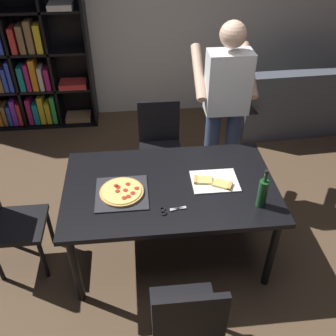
{
  "coord_description": "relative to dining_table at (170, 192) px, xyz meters",
  "views": [
    {
      "loc": [
        -0.23,
        -2.21,
        2.63
      ],
      "look_at": [
        0.0,
        0.15,
        0.8
      ],
      "focal_mm": 40.32,
      "sensor_mm": 36.0,
      "label": 1
    }
  ],
  "objects": [
    {
      "name": "chair_near_camera",
      "position": [
        -0.0,
        -0.99,
        -0.17
      ],
      "size": [
        0.42,
        0.42,
        0.9
      ],
      "color": "black",
      "rests_on": "ground_plane"
    },
    {
      "name": "wine_bottle",
      "position": [
        0.63,
        -0.29,
        0.19
      ],
      "size": [
        0.07,
        0.07,
        0.32
      ],
      "color": "#194723",
      "rests_on": "dining_table"
    },
    {
      "name": "kitchen_scissors",
      "position": [
        -0.04,
        -0.28,
        0.08
      ],
      "size": [
        0.2,
        0.09,
        0.01
      ],
      "color": "silver",
      "rests_on": "dining_table"
    },
    {
      "name": "ground_plane",
      "position": [
        0.0,
        0.0,
        -0.68
      ],
      "size": [
        12.0,
        12.0,
        0.0
      ],
      "primitive_type": "plane",
      "color": "brown"
    },
    {
      "name": "pizza_slices_on_towel",
      "position": [
        0.34,
        -0.0,
        0.08
      ],
      "size": [
        0.36,
        0.28,
        0.03
      ],
      "color": "white",
      "rests_on": "dining_table"
    },
    {
      "name": "pepperoni_pizza_on_tray",
      "position": [
        -0.37,
        -0.07,
        0.09
      ],
      "size": [
        0.39,
        0.39,
        0.04
      ],
      "color": "#2D2D33",
      "rests_on": "dining_table"
    },
    {
      "name": "back_wall",
      "position": [
        0.0,
        2.6,
        0.72
      ],
      "size": [
        6.4,
        0.1,
        2.8
      ],
      "primitive_type": "cube",
      "color": "silver",
      "rests_on": "ground_plane"
    },
    {
      "name": "dining_table",
      "position": [
        0.0,
        0.0,
        0.0
      ],
      "size": [
        1.64,
        1.0,
        0.75
      ],
      "color": "black",
      "rests_on": "ground_plane"
    },
    {
      "name": "chair_far_side",
      "position": [
        0.0,
        0.99,
        -0.17
      ],
      "size": [
        0.42,
        0.42,
        0.9
      ],
      "color": "black",
      "rests_on": "ground_plane"
    },
    {
      "name": "chair_left_end",
      "position": [
        -1.3,
        0.0,
        -0.17
      ],
      "size": [
        0.42,
        0.42,
        0.9
      ],
      "color": "black",
      "rests_on": "ground_plane"
    },
    {
      "name": "couch",
      "position": [
        1.9,
        1.99,
        -0.38
      ],
      "size": [
        1.74,
        0.93,
        0.85
      ],
      "color": "#4C515B",
      "rests_on": "ground_plane"
    },
    {
      "name": "person_serving_pizza",
      "position": [
        0.58,
        0.77,
        0.32
      ],
      "size": [
        0.55,
        0.54,
        1.75
      ],
      "color": "#38476B",
      "rests_on": "ground_plane"
    },
    {
      "name": "bookshelf",
      "position": [
        -1.52,
        2.38,
        0.23
      ],
      "size": [
        1.4,
        0.35,
        1.95
      ],
      "color": "black",
      "rests_on": "ground_plane"
    }
  ]
}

